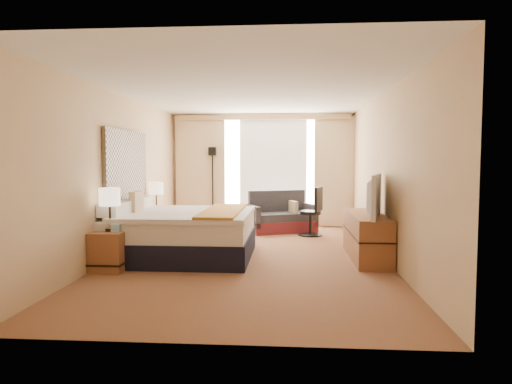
# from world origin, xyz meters

# --- Properties ---
(floor) EXTENTS (4.20, 7.00, 0.02)m
(floor) POSITION_xyz_m (0.00, 0.00, 0.00)
(floor) COLOR maroon
(floor) RESTS_ON ground
(ceiling) EXTENTS (4.20, 7.00, 0.02)m
(ceiling) POSITION_xyz_m (0.00, 0.00, 2.60)
(ceiling) COLOR silver
(ceiling) RESTS_ON wall_back
(wall_back) EXTENTS (4.20, 0.02, 2.60)m
(wall_back) POSITION_xyz_m (0.00, 3.50, 1.30)
(wall_back) COLOR #CFB27E
(wall_back) RESTS_ON ground
(wall_front) EXTENTS (4.20, 0.02, 2.60)m
(wall_front) POSITION_xyz_m (0.00, -3.50, 1.30)
(wall_front) COLOR #CFB27E
(wall_front) RESTS_ON ground
(wall_left) EXTENTS (0.02, 7.00, 2.60)m
(wall_left) POSITION_xyz_m (-2.10, 0.00, 1.30)
(wall_left) COLOR #CFB27E
(wall_left) RESTS_ON ground
(wall_right) EXTENTS (0.02, 7.00, 2.60)m
(wall_right) POSITION_xyz_m (2.10, 0.00, 1.30)
(wall_right) COLOR #CFB27E
(wall_right) RESTS_ON ground
(headboard) EXTENTS (0.06, 1.85, 1.50)m
(headboard) POSITION_xyz_m (-2.06, 0.20, 1.28)
(headboard) COLOR black
(headboard) RESTS_ON wall_left
(nightstand_left) EXTENTS (0.45, 0.52, 0.55)m
(nightstand_left) POSITION_xyz_m (-1.87, -1.05, 0.28)
(nightstand_left) COLOR #925C35
(nightstand_left) RESTS_ON floor
(nightstand_right) EXTENTS (0.45, 0.52, 0.55)m
(nightstand_right) POSITION_xyz_m (-1.87, 1.45, 0.28)
(nightstand_right) COLOR #925C35
(nightstand_right) RESTS_ON floor
(media_dresser) EXTENTS (0.50, 1.80, 0.70)m
(media_dresser) POSITION_xyz_m (1.83, 0.00, 0.35)
(media_dresser) COLOR #925C35
(media_dresser) RESTS_ON floor
(window) EXTENTS (2.30, 0.02, 2.30)m
(window) POSITION_xyz_m (0.25, 3.47, 1.32)
(window) COLOR white
(window) RESTS_ON wall_back
(curtains) EXTENTS (4.12, 0.19, 2.56)m
(curtains) POSITION_xyz_m (-0.00, 3.39, 1.41)
(curtains) COLOR beige
(curtains) RESTS_ON floor
(bed) EXTENTS (2.15, 1.96, 1.04)m
(bed) POSITION_xyz_m (-1.06, -0.12, 0.38)
(bed) COLOR black
(bed) RESTS_ON floor
(loveseat) EXTENTS (1.57, 1.22, 0.87)m
(loveseat) POSITION_xyz_m (0.46, 2.63, 0.29)
(loveseat) COLOR #5C1A1E
(loveseat) RESTS_ON floor
(floor_lamp) EXTENTS (0.23, 0.23, 1.83)m
(floor_lamp) POSITION_xyz_m (-1.15, 3.30, 1.30)
(floor_lamp) COLOR black
(floor_lamp) RESTS_ON floor
(desk_chair) EXTENTS (0.50, 0.49, 1.00)m
(desk_chair) POSITION_xyz_m (1.11, 2.08, 0.44)
(desk_chair) COLOR black
(desk_chair) RESTS_ON floor
(lamp_left) EXTENTS (0.29, 0.29, 0.60)m
(lamp_left) POSITION_xyz_m (-1.86, -1.06, 1.02)
(lamp_left) COLOR black
(lamp_left) RESTS_ON nightstand_left
(lamp_right) EXTENTS (0.27, 0.27, 0.56)m
(lamp_right) POSITION_xyz_m (-1.93, 1.40, 0.98)
(lamp_right) COLOR black
(lamp_right) RESTS_ON nightstand_right
(tissue_box) EXTENTS (0.13, 0.13, 0.11)m
(tissue_box) POSITION_xyz_m (-1.76, -1.08, 0.60)
(tissue_box) COLOR #8BBED7
(tissue_box) RESTS_ON nightstand_left
(telephone) EXTENTS (0.20, 0.18, 0.06)m
(telephone) POSITION_xyz_m (-1.83, 1.49, 0.58)
(telephone) COLOR black
(telephone) RESTS_ON nightstand_right
(television) EXTENTS (0.42, 1.10, 0.63)m
(television) POSITION_xyz_m (1.78, -0.43, 1.02)
(television) COLOR black
(television) RESTS_ON media_dresser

